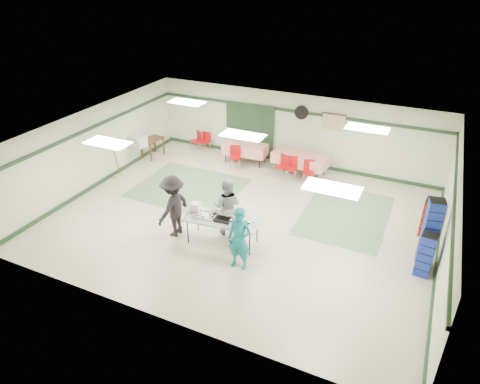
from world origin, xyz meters
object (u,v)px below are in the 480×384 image
at_px(chair_a, 292,166).
at_px(office_printer, 138,141).
at_px(dining_table_b, 245,149).
at_px(crate_stack_blue_b, 430,233).
at_px(crate_stack_red, 431,218).
at_px(printer_table, 152,141).
at_px(volunteer_dark, 173,206).
at_px(dining_table_a, 300,159).
at_px(chair_loose_a, 205,140).
at_px(chair_c, 309,169).
at_px(chair_d, 235,155).
at_px(chair_loose_b, 197,139).
at_px(crate_stack_blue_a, 426,255).
at_px(volunteer_grey, 227,206).
at_px(chair_b, 283,164).
at_px(volunteer_teal, 239,239).
at_px(broom, 116,161).
at_px(serving_table, 222,220).

bearing_deg(chair_a, office_printer, -177.03).
relative_size(dining_table_b, crate_stack_blue_b, 0.90).
relative_size(crate_stack_red, printer_table, 1.16).
height_order(volunteer_dark, dining_table_b, volunteer_dark).
relative_size(dining_table_a, chair_loose_a, 2.59).
bearing_deg(chair_c, chair_d, 162.92).
bearing_deg(office_printer, printer_table, 96.90).
relative_size(dining_table_a, crate_stack_blue_b, 1.09).
height_order(volunteer_dark, chair_a, volunteer_dark).
bearing_deg(office_printer, chair_loose_b, 65.42).
relative_size(chair_c, crate_stack_blue_a, 0.71).
xyz_separation_m(volunteer_grey, dining_table_a, (0.67, 4.59, -0.29)).
distance_m(dining_table_b, chair_b, 1.85).
bearing_deg(printer_table, crate_stack_blue_a, -9.72).
bearing_deg(volunteer_grey, dining_table_a, -111.41).
bearing_deg(volunteer_teal, crate_stack_blue_a, 22.11).
xyz_separation_m(dining_table_b, chair_c, (2.70, -0.57, -0.06)).
xyz_separation_m(volunteer_teal, volunteer_dark, (-2.30, 0.58, 0.06)).
distance_m(crate_stack_red, office_printer, 10.32).
relative_size(printer_table, broom, 0.80).
distance_m(volunteer_grey, crate_stack_blue_a, 5.25).
bearing_deg(broom, chair_b, 26.35).
xyz_separation_m(dining_table_b, chair_loose_b, (-2.25, 0.27, -0.07)).
relative_size(dining_table_a, chair_b, 2.43).
bearing_deg(volunteer_dark, broom, -114.08).
height_order(chair_a, crate_stack_red, crate_stack_red).
bearing_deg(volunteer_grey, volunteer_teal, 114.26).
xyz_separation_m(dining_table_b, office_printer, (-3.54, -1.85, 0.38)).
bearing_deg(chair_c, chair_loose_a, 151.62).
bearing_deg(serving_table, crate_stack_red, 22.46).
bearing_deg(chair_b, volunteer_dark, -89.60).
bearing_deg(broom, chair_loose_a, 65.04).
relative_size(crate_stack_blue_a, crate_stack_blue_b, 0.62).
distance_m(dining_table_b, chair_a, 2.15).
distance_m(dining_table_a, chair_loose_b, 4.45).
bearing_deg(volunteer_teal, broom, 156.11).
xyz_separation_m(chair_b, chair_c, (0.94, -0.00, -0.01)).
xyz_separation_m(chair_d, chair_loose_a, (-1.78, 0.93, -0.04)).
height_order(volunteer_teal, chair_c, volunteer_teal).
height_order(chair_b, printer_table, chair_b).
bearing_deg(volunteer_grey, dining_table_b, -84.65).
distance_m(serving_table, printer_table, 6.59).
height_order(volunteer_teal, chair_b, volunteer_teal).
bearing_deg(printer_table, office_printer, -82.51).
relative_size(dining_table_b, chair_loose_a, 2.14).
xyz_separation_m(volunteer_teal, office_printer, (-6.06, 4.03, 0.10)).
distance_m(chair_loose_b, printer_table, 1.83).
relative_size(chair_d, chair_loose_a, 1.08).
xyz_separation_m(chair_b, printer_table, (-5.30, -0.45, 0.12)).
height_order(dining_table_b, crate_stack_red, crate_stack_red).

